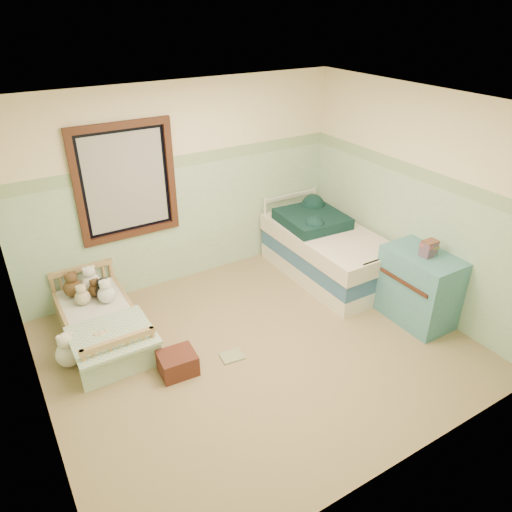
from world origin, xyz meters
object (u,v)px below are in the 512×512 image
plush_floor_cream (69,354)px  dresser (418,287)px  red_pillow (178,363)px  toddler_bed_frame (103,330)px  plush_floor_tan (104,350)px  floor_book (232,356)px  twin_bed_frame (326,268)px

plush_floor_cream → dresser: dresser is taller
plush_floor_cream → red_pillow: size_ratio=0.73×
toddler_bed_frame → red_pillow: size_ratio=4.12×
plush_floor_tan → floor_book: bearing=-29.8°
plush_floor_tan → red_pillow: 0.80m
toddler_bed_frame → plush_floor_cream: 0.50m
twin_bed_frame → floor_book: twin_bed_frame is taller
plush_floor_tan → floor_book: plush_floor_tan is taller
red_pillow → dresser: bearing=-11.8°
dresser → red_pillow: dresser is taller
floor_book → red_pillow: bearing=177.2°
twin_bed_frame → floor_book: bearing=-156.7°
plush_floor_cream → floor_book: (1.46, -0.76, -0.12)m
toddler_bed_frame → plush_floor_tan: 0.39m
red_pillow → floor_book: 0.58m
twin_bed_frame → red_pillow: (-2.43, -0.72, 0.00)m
toddler_bed_frame → plush_floor_cream: size_ratio=5.62×
plush_floor_cream → dresser: 3.83m
toddler_bed_frame → floor_book: size_ratio=6.34×
floor_book → dresser: bearing=-6.6°
plush_floor_cream → red_pillow: 1.12m
plush_floor_tan → red_pillow: bearing=-44.7°
plush_floor_cream → plush_floor_tan: (0.33, -0.11, -0.01)m
toddler_bed_frame → dresser: bearing=-25.3°
twin_bed_frame → toddler_bed_frame: bearing=175.6°
plush_floor_tan → twin_bed_frame: (3.00, 0.15, -0.01)m
toddler_bed_frame → floor_book: 1.47m
plush_floor_tan → toddler_bed_frame: bearing=77.1°
dresser → red_pillow: bearing=168.2°
twin_bed_frame → red_pillow: red_pillow is taller
toddler_bed_frame → plush_floor_cream: bearing=-146.7°
toddler_bed_frame → red_pillow: (0.48, -0.94, 0.02)m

